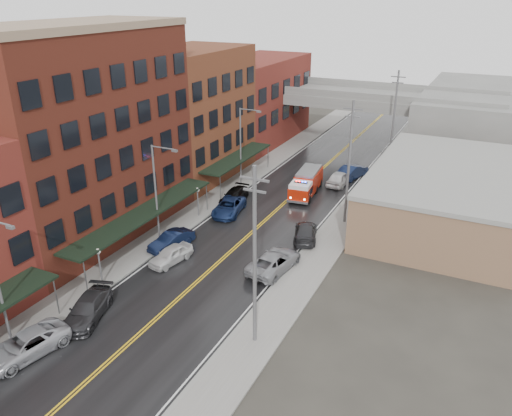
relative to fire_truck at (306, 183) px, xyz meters
The scene contains 31 objects.
road 10.47m from the fire_truck, 96.42° to the right, with size 11.00×160.00×0.02m, color black.
sidewalk_left 13.40m from the fire_truck, 129.36° to the right, with size 3.00×160.00×0.15m, color slate.
sidewalk_right 12.07m from the fire_truck, 59.24° to the right, with size 3.00×160.00×0.15m, color slate.
curb_left 12.43m from the fire_truck, 123.44° to the right, with size 0.30×160.00×0.15m, color gray.
curb_right 11.32m from the fire_truck, 66.48° to the right, with size 0.30×160.00×0.15m, color gray.
brick_building_b 23.81m from the fire_truck, 129.87° to the right, with size 9.00×20.00×18.00m, color #4C1E14.
brick_building_c 15.70m from the fire_truck, behind, with size 9.00×15.00×15.00m, color brown.
brick_building_far 23.31m from the fire_truck, 129.27° to the left, with size 9.00×20.00×12.00m, color maroon.
tan_building 14.88m from the fire_truck, ahead, with size 14.00×22.00×5.00m, color brown.
right_far_block 34.23m from the fire_truck, 60.44° to the left, with size 18.00×30.00×8.00m, color slate.
awning_1 19.42m from the fire_truck, 116.55° to the right, with size 2.60×18.00×3.09m.
awning_2 8.80m from the fire_truck, behind, with size 2.60×13.00×3.09m.
globe_lamp_1 25.48m from the fire_truck, 107.27° to the right, with size 0.44×0.44×3.12m.
globe_lamp_2 12.82m from the fire_truck, 126.24° to the right, with size 0.44×0.44×3.12m.
street_lamp_1 18.44m from the fire_truck, 115.29° to the right, with size 2.64×0.22×9.00m.
street_lamp_2 8.60m from the fire_truck, behind, with size 2.64×0.22×9.00m.
utility_pole_0 26.49m from the fire_truck, 76.58° to the right, with size 1.80×0.24×12.00m.
utility_pole_1 9.43m from the fire_truck, 41.35° to the right, with size 1.80×0.24×12.00m.
utility_pole_2 16.62m from the fire_truck, 67.65° to the left, with size 1.80×0.24×12.00m.
overpass 22.20m from the fire_truck, 93.06° to the left, with size 40.00×10.00×7.50m.
fire_truck is the anchor object (origin of this frame).
parked_car_left_2 33.28m from the fire_truck, 100.67° to the right, with size 2.48×5.38×1.50m, color #A3A4AB.
parked_car_left_3 28.58m from the fire_truck, 100.97° to the right, with size 2.10×5.17×1.50m, color #28282B.
parked_car_left_4 19.71m from the fire_truck, 103.99° to the right, with size 1.67×4.15×1.41m, color silver.
parked_car_left_5 18.09m from the fire_truck, 109.92° to the right, with size 1.55×4.44×1.46m, color black.
parked_car_left_6 9.79m from the fire_truck, 122.25° to the right, with size 2.43×5.27×1.46m, color navy.
parked_car_left_7 8.19m from the fire_truck, 139.02° to the right, with size 1.94×4.76×1.38m, color black.
parked_car_right_0 16.89m from the fire_truck, 78.09° to the right, with size 2.60×5.63×1.57m, color gray.
parked_car_right_1 10.98m from the fire_truck, 69.49° to the right, with size 2.00×4.93×1.43m, color #262729.
parked_car_right_2 5.22m from the fire_truck, 61.97° to the left, with size 1.93×4.80×1.64m, color silver.
parked_car_right_3 8.15m from the fire_truck, 67.11° to the left, with size 1.75×5.03×1.66m, color #0E1834.
Camera 1 is at (18.68, -8.47, 20.85)m, focal length 35.00 mm.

